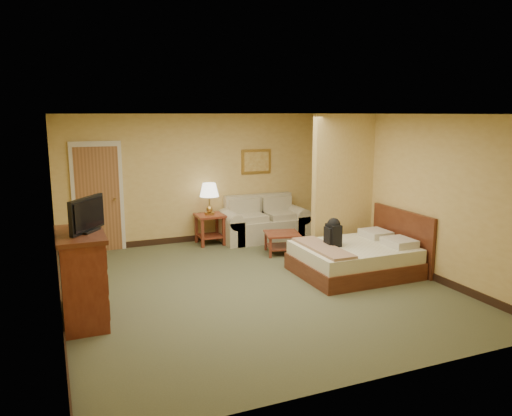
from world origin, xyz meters
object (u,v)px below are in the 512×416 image
loveseat (264,225)px  bed (358,257)px  coffee_table (282,239)px  dresser (82,277)px

loveseat → bed: bearing=-78.9°
loveseat → bed: (0.53, -2.68, -0.02)m
coffee_table → dresser: (-3.67, -1.85, 0.30)m
loveseat → dresser: 4.81m
loveseat → coffee_table: size_ratio=2.38×
loveseat → coffee_table: 1.13m
coffee_table → loveseat: bearing=84.5°
bed → loveseat: bearing=101.1°
coffee_table → dresser: 4.11m
loveseat → bed: size_ratio=0.95×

